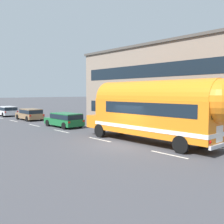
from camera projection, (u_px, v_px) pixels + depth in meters
The scene contains 7 objects.
ground_plane at pixel (122, 144), 16.63m from camera, with size 300.00×300.00×0.00m, color #424247.
lane_markings at pixel (56, 123), 28.03m from camera, with size 3.76×80.00×0.01m.
roadside_building at pixel (179, 87), 27.42m from camera, with size 11.35×18.63×7.84m.
painted_bus at pixel (158, 109), 16.65m from camera, with size 2.68×11.51×4.12m.
car_lead at pixel (65, 119), 24.83m from camera, with size 2.03×4.46×1.37m.
car_second at pixel (30, 114), 31.12m from camera, with size 2.07×4.48×1.37m.
car_third at pixel (7, 110), 36.43m from camera, with size 2.06×4.30×1.37m.
Camera 1 is at (-11.43, -11.81, 3.36)m, focal length 41.40 mm.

